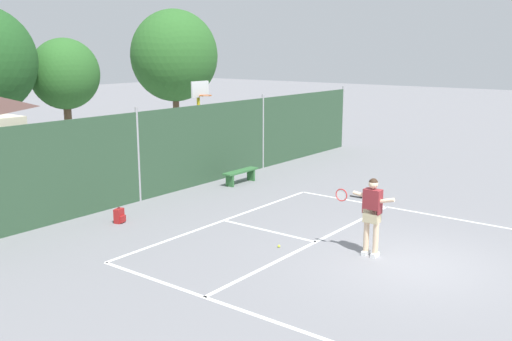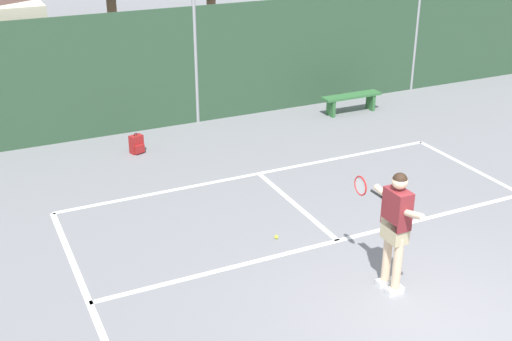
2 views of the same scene
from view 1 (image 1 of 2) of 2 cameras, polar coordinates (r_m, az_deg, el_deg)
name	(u,v)px [view 1 (image 1 of 2)]	position (r m, az deg, el deg)	size (l,w,h in m)	color
ground_plane	(410,264)	(13.44, 15.09, -8.99)	(120.00, 120.00, 0.00)	gray
court_markings	(383,258)	(13.67, 12.57, -8.48)	(8.30, 11.10, 0.01)	white
chainlink_fence	(138,157)	(18.26, -11.64, 1.32)	(26.09, 0.09, 2.97)	#2D4C33
basketball_hoop	(200,114)	(21.81, -5.61, 5.60)	(0.90, 0.67, 3.55)	yellow
tennis_player	(372,210)	(13.40, 11.44, -3.87)	(0.26, 1.43, 1.85)	silver
tennis_ball	(279,246)	(14.02, 2.30, -7.54)	(0.07, 0.07, 0.07)	#CCE033
backpack_red	(119,216)	(16.33, -13.44, -4.43)	(0.32, 0.30, 0.46)	maroon
courtside_bench	(241,174)	(20.44, -1.54, -0.32)	(1.60, 0.36, 0.48)	#336B38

